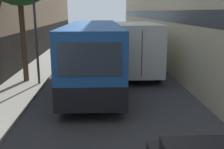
# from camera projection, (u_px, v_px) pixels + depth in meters

# --- Properties ---
(ground_plane) EXTENTS (150.00, 150.00, 0.00)m
(ground_plane) POSITION_uv_depth(u_px,v_px,m) (108.00, 85.00, 13.91)
(ground_plane) COLOR #38383D
(sidewalk_left) EXTENTS (2.14, 60.00, 0.14)m
(sidewalk_left) POSITION_uv_depth(u_px,v_px,m) (24.00, 84.00, 13.69)
(sidewalk_left) COLOR #9E998E
(sidewalk_left) RESTS_ON ground_plane
(bus) EXTENTS (2.55, 10.53, 3.17)m
(bus) POSITION_uv_depth(u_px,v_px,m) (94.00, 53.00, 13.67)
(bus) COLOR #1E519E
(bus) RESTS_ON ground_plane
(box_truck) EXTENTS (2.49, 7.11, 3.12)m
(box_truck) POSITION_uv_depth(u_px,v_px,m) (133.00, 47.00, 16.04)
(box_truck) COLOR silver
(box_truck) RESTS_ON ground_plane
(panel_van) EXTENTS (1.97, 4.67, 2.00)m
(panel_van) POSITION_uv_depth(u_px,v_px,m) (91.00, 41.00, 24.41)
(panel_van) COLOR #BCBCC1
(panel_van) RESTS_ON ground_plane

